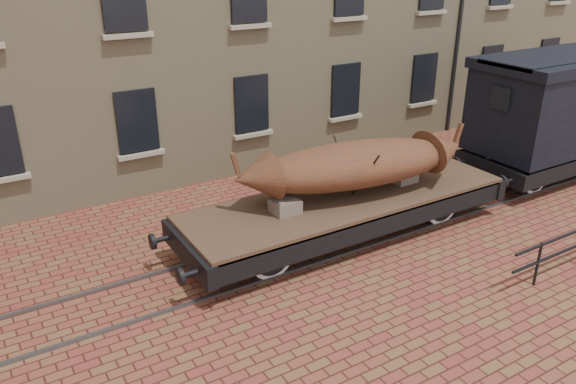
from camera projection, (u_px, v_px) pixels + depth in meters
ground at (314, 245)px, 13.34m from camera, size 90.00×90.00×0.00m
rail_track at (314, 244)px, 13.32m from camera, size 30.00×1.52×0.06m
flatcar_wagon at (347, 204)px, 13.43m from camera, size 9.17×2.49×1.38m
iron_boat at (354, 164)px, 13.11m from camera, size 5.95×2.46×1.46m
goods_van at (569, 100)px, 16.72m from camera, size 7.20×2.62×3.72m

